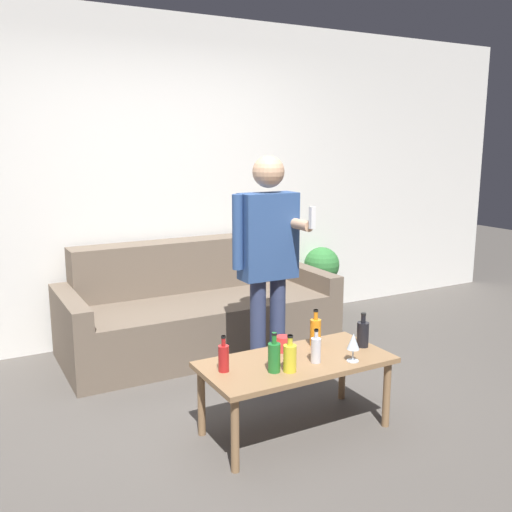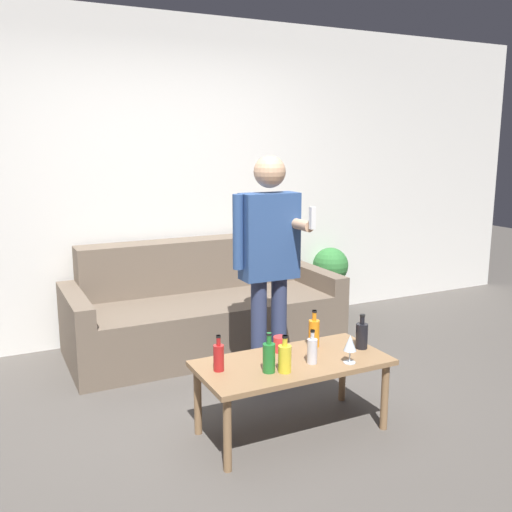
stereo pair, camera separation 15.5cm
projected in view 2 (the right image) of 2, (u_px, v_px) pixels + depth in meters
ground_plane at (258, 430)px, 3.35m from camera, size 16.00×16.00×0.00m
wall_back at (156, 180)px, 4.80m from camera, size 8.00×0.06×2.70m
couch at (203, 310)px, 4.67m from camera, size 2.17×0.92×0.86m
coffee_table at (292, 368)px, 3.26m from camera, size 1.10×0.53×0.44m
bottle_orange at (285, 358)px, 3.07m from camera, size 0.07×0.07×0.21m
bottle_green at (219, 357)px, 3.09m from camera, size 0.06×0.06×0.20m
bottle_dark at (312, 350)px, 3.20m from camera, size 0.06×0.06×0.20m
bottle_yellow at (269, 357)px, 3.07m from camera, size 0.07×0.07×0.22m
bottle_red at (314, 332)px, 3.46m from camera, size 0.07×0.07×0.23m
bottle_clear at (362, 335)px, 3.43m from camera, size 0.07×0.07×0.21m
wine_glass_near at (350, 344)px, 3.19m from camera, size 0.07×0.07×0.17m
cup_on_table at (280, 344)px, 3.38m from camera, size 0.09×0.09×0.09m
person_standing_front at (269, 253)px, 3.78m from camera, size 0.45×0.41×1.58m
potted_plant at (330, 272)px, 5.55m from camera, size 0.35×0.35×0.66m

